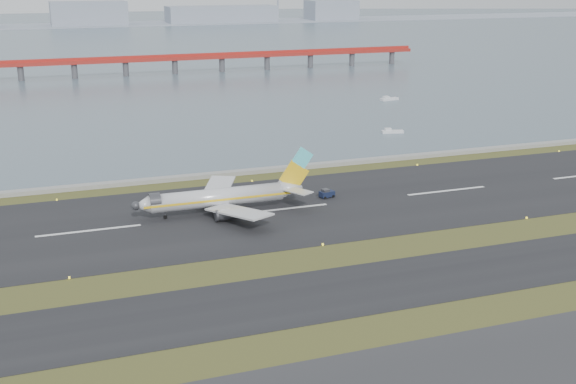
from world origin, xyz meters
TOP-DOWN VIEW (x-y plane):
  - ground at (0.00, 0.00)m, footprint 1000.00×1000.00m
  - taxiway_strip at (0.00, -12.00)m, footprint 1000.00×18.00m
  - runway_strip at (0.00, 30.00)m, footprint 1000.00×45.00m
  - seawall at (0.00, 60.00)m, footprint 1000.00×2.50m
  - bay_water at (0.00, 460.00)m, footprint 1400.00×800.00m
  - red_pier at (20.00, 250.00)m, footprint 260.00×5.00m
  - far_shoreline at (13.62, 620.00)m, footprint 1400.00×80.00m
  - airliner at (-12.14, 32.12)m, footprint 38.52×32.89m
  - pushback_tug at (11.99, 34.57)m, footprint 3.57×2.51m
  - workboat_near at (57.30, 90.51)m, footprint 7.11×3.62m
  - workboat_far at (84.26, 144.97)m, footprint 7.87×3.62m

SIDE VIEW (x-z plane):
  - ground at x=0.00m, z-range 0.00..0.00m
  - bay_water at x=0.00m, z-range -0.65..0.65m
  - taxiway_strip at x=0.00m, z-range 0.00..0.10m
  - runway_strip at x=0.00m, z-range 0.00..0.10m
  - seawall at x=0.00m, z-range 0.00..1.00m
  - workboat_near at x=57.30m, z-range -0.30..1.35m
  - workboat_far at x=84.26m, z-range -0.34..1.50m
  - pushback_tug at x=11.99m, z-range -0.03..2.06m
  - airliner at x=-12.14m, z-range -2.94..9.86m
  - far_shoreline at x=13.62m, z-range -24.18..36.32m
  - red_pier at x=20.00m, z-range 2.18..12.38m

